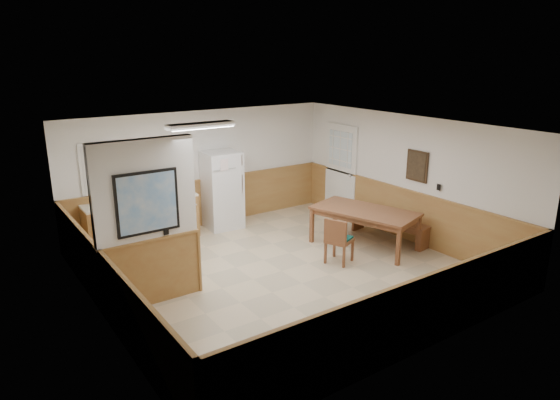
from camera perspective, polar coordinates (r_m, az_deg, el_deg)
ground at (r=8.76m, az=0.19°, el=-8.11°), size 6.00×6.00×0.00m
ceiling at (r=8.05m, az=0.21°, el=8.30°), size 6.00×6.00×0.02m
back_wall at (r=10.84m, az=-8.87°, el=3.51°), size 6.00×0.02×2.50m
right_wall at (r=10.26m, az=14.13°, el=2.48°), size 0.02×6.00×2.50m
left_wall at (r=7.14m, az=-20.08°, el=-4.16°), size 0.02×6.00×2.50m
wainscot_back at (r=11.01m, az=-8.66°, el=-0.32°), size 6.00×0.04×1.00m
wainscot_right at (r=10.45m, az=13.77°, el=-1.53°), size 0.04×6.00×1.00m
wainscot_left at (r=7.43m, az=-19.35°, el=-9.57°), size 0.04×6.00×1.00m
partition_wall at (r=7.52m, az=-14.94°, el=-2.82°), size 1.50×0.20×2.50m
kitchen_counter at (r=10.31m, az=-13.95°, el=-2.01°), size 2.20×0.61×1.00m
exterior_door at (r=11.59m, az=6.94°, el=3.42°), size 0.07×1.02×2.15m
kitchen_window at (r=10.05m, az=-19.73°, el=3.47°), size 0.80×0.04×1.00m
wall_painting at (r=9.98m, az=15.40°, el=3.77°), size 0.04×0.50×0.60m
fluorescent_fixture at (r=8.77m, az=-9.06°, el=8.42°), size 1.20×0.30×0.09m
refrigerator at (r=10.73m, az=-6.64°, el=1.15°), size 0.77×0.74×1.66m
dining_table at (r=9.74m, az=9.64°, el=-1.61°), size 1.54×2.18×0.75m
dining_bench at (r=10.33m, az=12.46°, el=-2.55°), size 0.62×1.74×0.45m
dining_chair at (r=8.92m, az=6.58°, el=-4.31°), size 0.69×0.59×0.85m
fire_extinguisher at (r=10.36m, az=-11.22°, el=2.03°), size 0.14×0.14×0.49m
soap_bottle at (r=9.83m, az=-19.68°, el=-0.07°), size 0.08×0.08×0.21m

